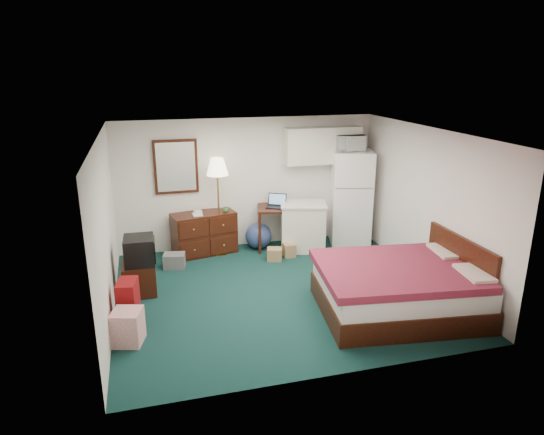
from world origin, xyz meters
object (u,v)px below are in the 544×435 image
object	(u,v)px
dresser	(204,233)
floor_lamp	(219,207)
desk	(275,228)
suitcase	(128,303)
fridge	(351,197)
bed	(398,289)
kitchen_counter	(303,227)
tv_stand	(139,278)

from	to	relation	value
dresser	floor_lamp	bearing A→B (deg)	-38.66
desk	suitcase	xyz separation A→B (m)	(-2.72, -2.30, -0.10)
desk	fridge	distance (m)	1.64
dresser	fridge	size ratio (longest dim) A/B	0.63
fridge	bed	distance (m)	3.04
desk	suitcase	bearing A→B (deg)	-126.90
floor_lamp	suitcase	xyz separation A→B (m)	(-1.63, -2.26, -0.60)
desk	kitchen_counter	size ratio (longest dim) A/B	0.93
floor_lamp	desk	distance (m)	1.20
desk	suitcase	world-z (taller)	desk
tv_stand	suitcase	xyz separation A→B (m)	(-0.14, -0.97, 0.07)
fridge	suitcase	xyz separation A→B (m)	(-4.28, -2.30, -0.61)
kitchen_counter	dresser	bearing A→B (deg)	-173.76
bed	suitcase	xyz separation A→B (m)	(-3.75, 0.64, -0.03)
dresser	kitchen_counter	world-z (taller)	kitchen_counter
floor_lamp	bed	bearing A→B (deg)	-53.79
floor_lamp	kitchen_counter	distance (m)	1.67
dresser	desk	xyz separation A→B (m)	(1.36, -0.10, 0.02)
floor_lamp	suitcase	bearing A→B (deg)	-125.72
kitchen_counter	suitcase	world-z (taller)	kitchen_counter
fridge	bed	world-z (taller)	fridge
dresser	kitchen_counter	size ratio (longest dim) A/B	1.30
tv_stand	suitcase	size ratio (longest dim) A/B	0.85
desk	bed	bearing A→B (deg)	-57.76
kitchen_counter	fridge	world-z (taller)	fridge
fridge	suitcase	bearing A→B (deg)	-136.93
bed	desk	bearing A→B (deg)	116.48
suitcase	bed	bearing A→B (deg)	0.93
dresser	tv_stand	world-z (taller)	dresser
floor_lamp	suitcase	distance (m)	2.85
floor_lamp	tv_stand	xyz separation A→B (m)	(-1.49, -1.30, -0.67)
desk	tv_stand	size ratio (longest dim) A/B	1.53
bed	suitcase	bearing A→B (deg)	177.41
tv_stand	bed	bearing A→B (deg)	-25.12
fridge	bed	size ratio (longest dim) A/B	0.84
fridge	bed	xyz separation A→B (m)	(-0.53, -2.94, -0.58)
desk	suitcase	size ratio (longest dim) A/B	1.30
bed	tv_stand	distance (m)	3.95
dresser	tv_stand	xyz separation A→B (m)	(-1.21, -1.43, -0.15)
suitcase	desk	bearing A→B (deg)	50.84
bed	suitcase	distance (m)	3.80
bed	tv_stand	xyz separation A→B (m)	(-3.61, 1.60, -0.10)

